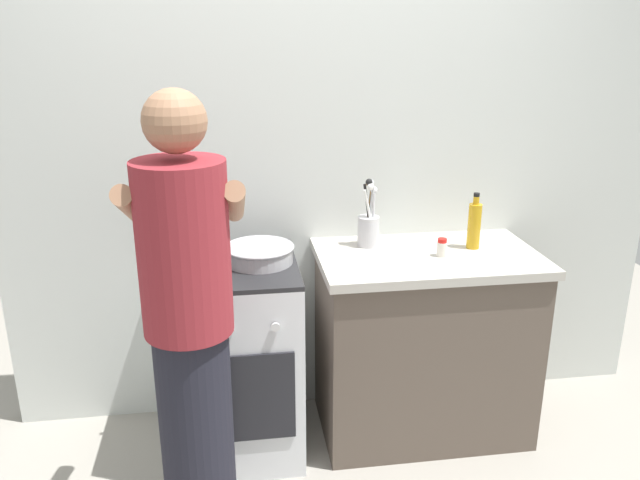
{
  "coord_description": "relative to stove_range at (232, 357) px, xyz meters",
  "views": [
    {
      "loc": [
        -0.33,
        -2.43,
        1.87
      ],
      "look_at": [
        0.05,
        0.12,
        1.0
      ],
      "focal_mm": 35.54,
      "sensor_mm": 36.0,
      "label": 1
    }
  ],
  "objects": [
    {
      "name": "back_wall",
      "position": [
        0.55,
        0.35,
        0.8
      ],
      "size": [
        3.2,
        0.1,
        2.5
      ],
      "color": "silver",
      "rests_on": "ground"
    },
    {
      "name": "spice_bottle",
      "position": [
        0.95,
        -0.04,
        0.49
      ],
      "size": [
        0.04,
        0.04,
        0.08
      ],
      "color": "silver",
      "rests_on": "countertop"
    },
    {
      "name": "mixing_bowl",
      "position": [
        0.14,
        0.0,
        0.49
      ],
      "size": [
        0.3,
        0.3,
        0.08
      ],
      "color": "#B7B7BC",
      "rests_on": "stove_range"
    },
    {
      "name": "ground",
      "position": [
        0.35,
        -0.15,
        -0.45
      ],
      "size": [
        6.0,
        6.0,
        0.0
      ],
      "primitive_type": "plane",
      "color": "gray"
    },
    {
      "name": "countertop",
      "position": [
        0.9,
        0.0,
        0.0
      ],
      "size": [
        1.0,
        0.6,
        0.9
      ],
      "color": "brown",
      "rests_on": "ground"
    },
    {
      "name": "pot",
      "position": [
        -0.14,
        -0.01,
        0.51
      ],
      "size": [
        0.26,
        0.19,
        0.13
      ],
      "color": "#38383D",
      "rests_on": "stove_range"
    },
    {
      "name": "oil_bottle",
      "position": [
        1.12,
        0.05,
        0.56
      ],
      "size": [
        0.06,
        0.06,
        0.26
      ],
      "color": "gold",
      "rests_on": "countertop"
    },
    {
      "name": "utensil_crock",
      "position": [
        0.65,
        0.15,
        0.55
      ],
      "size": [
        0.1,
        0.1,
        0.32
      ],
      "color": "silver",
      "rests_on": "countertop"
    },
    {
      "name": "person",
      "position": [
        -0.13,
        -0.6,
        0.41
      ],
      "size": [
        0.41,
        0.5,
        1.7
      ],
      "color": "black",
      "rests_on": "ground"
    },
    {
      "name": "stove_range",
      "position": [
        0.0,
        0.0,
        0.0
      ],
      "size": [
        0.6,
        0.62,
        0.9
      ],
      "color": "silver",
      "rests_on": "ground"
    }
  ]
}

